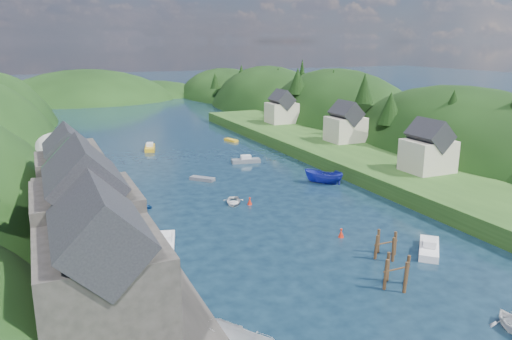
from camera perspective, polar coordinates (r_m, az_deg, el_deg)
name	(u,v)px	position (r m, az deg, el deg)	size (l,w,h in m)	color
ground	(209,164)	(94.32, -5.44, 0.70)	(600.00, 600.00, 0.00)	black
hillside_right	(337,154)	(137.41, 9.22, 1.77)	(36.00, 245.56, 48.00)	black
far_hills	(116,124)	(215.67, -15.73, 5.09)	(103.00, 68.00, 44.00)	black
hill_trees	(185,97)	(106.27, -8.09, 8.23)	(92.63, 145.44, 12.43)	black
quay_left	(95,232)	(61.03, -17.95, -6.75)	(12.00, 110.00, 2.00)	#2D2B28
terrace_left_grass	(28,239)	(60.78, -24.57, -7.22)	(12.00, 110.00, 2.50)	#234719
quayside_buildings	(84,223)	(46.05, -19.07, -5.72)	(8.00, 35.84, 12.90)	#2D2B28
boat_sheds	(62,162)	(77.91, -21.24, 0.81)	(7.00, 21.00, 7.50)	#2D2D30
terrace_right	(351,156)	(96.31, 10.76, 1.53)	(16.00, 120.00, 2.40)	#234719
right_bank_cottages	(341,125)	(103.85, 9.64, 5.12)	(9.00, 59.24, 8.41)	beige
piling_cluster_near	(396,275)	(49.45, 15.74, -11.44)	(3.03, 2.84, 3.54)	#382314
piling_cluster_far	(386,248)	(55.54, 14.59, -8.57)	(2.99, 2.81, 3.24)	#382314
channel_buoy_near	(341,233)	(59.95, 9.70, -7.14)	(0.70, 0.70, 1.10)	#B3200E
channel_buoy_far	(250,201)	(70.50, -0.72, -3.60)	(0.70, 0.70, 1.10)	#B3200E
moored_boats	(273,215)	(64.45, 1.93, -5.12)	(35.29, 85.78, 2.44)	silver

